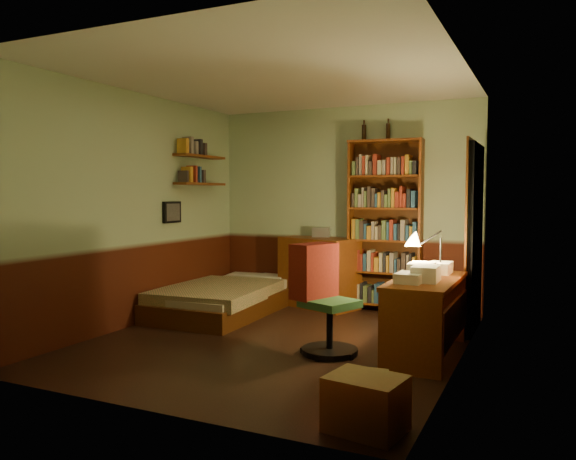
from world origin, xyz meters
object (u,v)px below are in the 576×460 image
at_px(bed, 226,288).
at_px(desk, 426,317).
at_px(dresser, 319,272).
at_px(desk_lamp, 441,243).
at_px(office_chair, 330,303).
at_px(cardboard_box_a, 366,404).
at_px(mini_stereo, 321,232).
at_px(bookshelf, 385,226).
at_px(cardboard_box_b, 364,387).

relative_size(bed, desk, 1.57).
bearing_deg(dresser, desk_lamp, -15.32).
height_order(office_chair, cardboard_box_a, office_chair).
bearing_deg(desk, office_chair, -157.03).
height_order(mini_stereo, bookshelf, bookshelf).
xyz_separation_m(bed, office_chair, (1.83, -1.18, 0.17)).
relative_size(dresser, desk_lamp, 1.72).
distance_m(bed, mini_stereo, 1.45).
height_order(desk, desk_lamp, desk_lamp).
bearing_deg(cardboard_box_a, desk_lamp, 88.32).
bearing_deg(bookshelf, office_chair, -92.45).
xyz_separation_m(bed, mini_stereo, (0.91, 0.92, 0.66)).
bearing_deg(cardboard_box_b, bookshelf, 102.82).
distance_m(bed, cardboard_box_b, 3.32).
bearing_deg(office_chair, bed, 168.64).
distance_m(bed, cardboard_box_a, 3.73).
xyz_separation_m(office_chair, cardboard_box_a, (0.80, -1.47, -0.31)).
xyz_separation_m(cardboard_box_a, cardboard_box_b, (-0.15, 0.45, -0.06)).
distance_m(bed, dresser, 1.23).
bearing_deg(cardboard_box_a, bookshelf, 103.58).
relative_size(desk_lamp, cardboard_box_a, 1.30).
distance_m(mini_stereo, cardboard_box_a, 4.04).
relative_size(bed, office_chair, 2.16).
xyz_separation_m(bookshelf, cardboard_box_a, (0.85, -3.53, -0.90)).
bearing_deg(desk, desk_lamp, 81.23).
relative_size(desk, desk_lamp, 2.21).
bearing_deg(desk_lamp, bed, 167.86).
height_order(bookshelf, office_chair, bookshelf).
bearing_deg(cardboard_box_b, desk_lamp, 82.92).
distance_m(bookshelf, desk_lamp, 1.63).
xyz_separation_m(bed, desk, (2.63, -0.84, 0.05)).
height_order(bed, cardboard_box_b, bed).
height_order(bookshelf, desk_lamp, bookshelf).
height_order(office_chair, cardboard_box_b, office_chair).
bearing_deg(bookshelf, bed, -157.52).
relative_size(dresser, cardboard_box_a, 2.23).
bearing_deg(cardboard_box_a, dresser, 116.28).
distance_m(desk_lamp, cardboard_box_a, 2.33).
relative_size(mini_stereo, bookshelf, 0.11).
bearing_deg(desk_lamp, bookshelf, 121.95).
bearing_deg(office_chair, desk, 44.10).
xyz_separation_m(desk, cardboard_box_b, (-0.16, -1.36, -0.24)).
distance_m(cardboard_box_a, cardboard_box_b, 0.48).
bearing_deg(cardboard_box_a, cardboard_box_b, 108.68).
xyz_separation_m(bed, cardboard_box_a, (2.63, -2.65, -0.14)).
xyz_separation_m(office_chair, cardboard_box_b, (0.65, -1.02, -0.37)).
relative_size(office_chair, cardboard_box_b, 3.09).
height_order(mini_stereo, cardboard_box_b, mini_stereo).
height_order(mini_stereo, office_chair, mini_stereo).
distance_m(desk, desk_lamp, 0.75).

